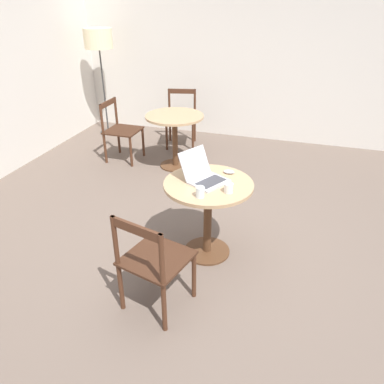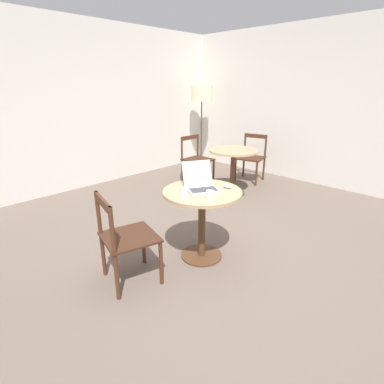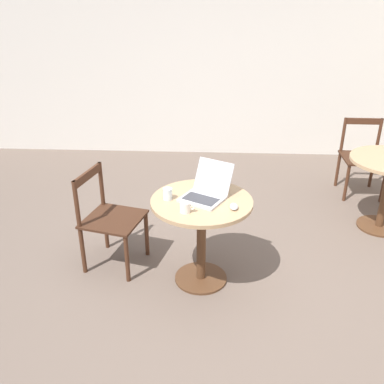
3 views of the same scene
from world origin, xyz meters
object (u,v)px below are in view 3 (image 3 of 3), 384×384
object	(u,v)px
chair_mid_back	(362,157)
mug	(185,207)
mouse	(234,207)
cafe_table_near	(201,219)
laptop	(206,191)
drinking_glass	(168,194)
chair_near_left	(109,219)

from	to	relation	value
chair_mid_back	mug	xyz separation A→B (m)	(-1.88, -1.97, 0.34)
mouse	cafe_table_near	bearing A→B (deg)	152.10
laptop	drinking_glass	size ratio (longest dim) A/B	5.17
laptop	chair_mid_back	bearing A→B (deg)	44.64
mouse	mug	distance (m)	0.35
chair_mid_back	drinking_glass	xyz separation A→B (m)	(-2.03, -1.77, 0.34)
mouse	chair_near_left	bearing A→B (deg)	162.19
chair_mid_back	mug	size ratio (longest dim) A/B	7.70
chair_mid_back	mug	bearing A→B (deg)	-133.72
chair_mid_back	drinking_glass	world-z (taller)	chair_mid_back
mug	drinking_glass	xyz separation A→B (m)	(-0.15, 0.20, 0.01)
chair_mid_back	mouse	distance (m)	2.46
laptop	drinking_glass	world-z (taller)	laptop
cafe_table_near	chair_mid_back	distance (m)	2.50
mug	chair_near_left	bearing A→B (deg)	149.12
chair_mid_back	laptop	distance (m)	2.47
chair_near_left	mouse	bearing A→B (deg)	-17.81
chair_near_left	laptop	world-z (taller)	laptop
chair_mid_back	mouse	world-z (taller)	chair_mid_back
chair_near_left	laptop	size ratio (longest dim) A/B	1.84
mug	chair_mid_back	bearing A→B (deg)	46.28
chair_near_left	mug	size ratio (longest dim) A/B	7.70
chair_near_left	drinking_glass	xyz separation A→B (m)	(0.52, -0.20, 0.34)
cafe_table_near	laptop	size ratio (longest dim) A/B	1.70
cafe_table_near	laptop	world-z (taller)	laptop
cafe_table_near	drinking_glass	xyz separation A→B (m)	(-0.26, -0.00, 0.21)
chair_near_left	mug	world-z (taller)	chair_near_left
cafe_table_near	drinking_glass	size ratio (longest dim) A/B	8.78
mouse	drinking_glass	bearing A→B (deg)	165.78
laptop	chair_near_left	bearing A→B (deg)	169.18
laptop	mouse	bearing A→B (deg)	-39.66
mouse	chair_mid_back	bearing A→B (deg)	50.97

